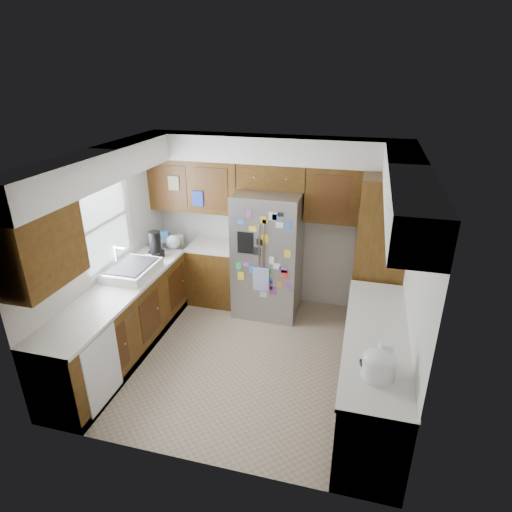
{
  "coord_description": "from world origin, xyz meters",
  "views": [
    {
      "loc": [
        1.24,
        -4.19,
        3.32
      ],
      "look_at": [
        0.05,
        0.35,
        1.24
      ],
      "focal_mm": 30.0,
      "sensor_mm": 36.0,
      "label": 1
    }
  ],
  "objects_px": {
    "fridge": "(268,254)",
    "rice_cooker": "(379,364)",
    "pantry": "(379,255)",
    "paper_towel": "(385,356)"
  },
  "relations": [
    {
      "from": "pantry",
      "to": "rice_cooker",
      "type": "height_order",
      "value": "pantry"
    },
    {
      "from": "fridge",
      "to": "paper_towel",
      "type": "distance_m",
      "value": 2.71
    },
    {
      "from": "pantry",
      "to": "paper_towel",
      "type": "bearing_deg",
      "value": -88.82
    },
    {
      "from": "pantry",
      "to": "paper_towel",
      "type": "distance_m",
      "value": 2.17
    },
    {
      "from": "pantry",
      "to": "fridge",
      "type": "relative_size",
      "value": 1.19
    },
    {
      "from": "fridge",
      "to": "pantry",
      "type": "bearing_deg",
      "value": -2.05
    },
    {
      "from": "pantry",
      "to": "rice_cooker",
      "type": "distance_m",
      "value": 2.27
    },
    {
      "from": "fridge",
      "to": "rice_cooker",
      "type": "bearing_deg",
      "value": -57.21
    },
    {
      "from": "fridge",
      "to": "paper_towel",
      "type": "height_order",
      "value": "fridge"
    },
    {
      "from": "rice_cooker",
      "to": "paper_towel",
      "type": "height_order",
      "value": "paper_towel"
    }
  ]
}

